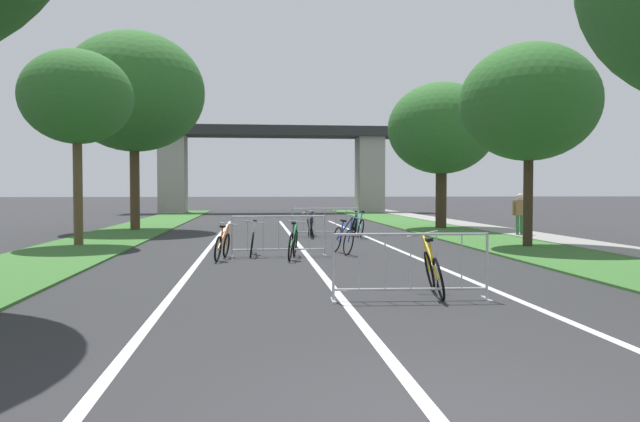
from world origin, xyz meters
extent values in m
cube|color=#386B2D|center=(-6.40, 20.74, 0.03)|extent=(2.99, 50.70, 0.05)
cube|color=#386B2D|center=(6.40, 20.74, 0.03)|extent=(2.99, 50.70, 0.05)
cube|color=gray|center=(8.74, 20.74, 0.04)|extent=(1.69, 50.70, 0.08)
cube|color=silver|center=(0.00, 14.67, 0.00)|extent=(0.14, 29.33, 0.01)
cube|color=silver|center=(2.70, 14.67, 0.00)|extent=(0.14, 29.33, 0.01)
cube|color=silver|center=(-2.70, 14.67, 0.00)|extent=(0.14, 29.33, 0.01)
cube|color=#2D2D30|center=(0.00, 41.90, 6.07)|extent=(22.47, 3.09, 0.73)
cube|color=#9E9B93|center=(-7.36, 41.90, 2.85)|extent=(1.91, 2.40, 5.71)
cube|color=#9E9B93|center=(7.36, 41.90, 2.85)|extent=(1.91, 2.40, 5.71)
cylinder|color=brown|center=(-6.69, 15.03, 1.64)|extent=(0.28, 0.28, 3.27)
ellipsoid|color=#2D6628|center=(-6.69, 15.03, 4.52)|extent=(3.33, 3.33, 2.83)
cylinder|color=#4C3823|center=(-6.36, 22.14, 1.80)|extent=(0.39, 0.39, 3.61)
ellipsoid|color=#2D6628|center=(-6.36, 22.14, 5.80)|extent=(5.85, 5.85, 4.97)
cylinder|color=#3D2D1E|center=(6.70, 13.16, 1.39)|extent=(0.28, 0.28, 2.77)
ellipsoid|color=#2D6628|center=(6.70, 13.16, 4.30)|extent=(4.06, 4.06, 3.45)
cylinder|color=#3D2D1E|center=(6.77, 21.91, 1.32)|extent=(0.48, 0.48, 2.65)
ellipsoid|color=#2D6628|center=(6.77, 21.91, 4.40)|extent=(4.68, 4.68, 3.98)
cylinder|color=#ADADB2|center=(-0.16, 5.04, 0.53)|extent=(0.04, 0.04, 1.05)
cube|color=#ADADB2|center=(-0.16, 5.04, 0.01)|extent=(0.08, 0.44, 0.03)
cylinder|color=#ADADB2|center=(2.23, 4.92, 0.53)|extent=(0.04, 0.04, 1.05)
cube|color=#ADADB2|center=(2.23, 4.92, 0.01)|extent=(0.08, 0.44, 0.03)
cylinder|color=#ADADB2|center=(1.03, 4.98, 1.03)|extent=(2.39, 0.17, 0.04)
cylinder|color=#ADADB2|center=(1.03, 4.98, 0.18)|extent=(2.39, 0.17, 0.04)
cylinder|color=#ADADB2|center=(0.24, 5.02, 0.61)|extent=(0.02, 0.02, 0.87)
cylinder|color=#ADADB2|center=(0.64, 5.00, 0.61)|extent=(0.02, 0.02, 0.87)
cylinder|color=#ADADB2|center=(1.03, 4.98, 0.61)|extent=(0.02, 0.02, 0.87)
cylinder|color=#ADADB2|center=(1.43, 4.96, 0.61)|extent=(0.02, 0.02, 0.87)
cylinder|color=#ADADB2|center=(1.83, 4.94, 0.61)|extent=(0.02, 0.02, 0.87)
cylinder|color=#ADADB2|center=(-1.94, 11.50, 0.53)|extent=(0.04, 0.04, 1.05)
cube|color=#ADADB2|center=(-1.94, 11.50, 0.01)|extent=(0.07, 0.44, 0.03)
cylinder|color=#ADADB2|center=(0.45, 11.55, 0.53)|extent=(0.04, 0.04, 1.05)
cube|color=#ADADB2|center=(0.45, 11.55, 0.01)|extent=(0.07, 0.44, 0.03)
cylinder|color=#ADADB2|center=(-0.75, 11.53, 1.03)|extent=(2.39, 0.09, 0.04)
cylinder|color=#ADADB2|center=(-0.75, 11.53, 0.18)|extent=(2.39, 0.09, 0.04)
cylinder|color=#ADADB2|center=(-1.54, 11.51, 0.61)|extent=(0.02, 0.02, 0.87)
cylinder|color=#ADADB2|center=(-1.14, 11.52, 0.61)|extent=(0.02, 0.02, 0.87)
cylinder|color=#ADADB2|center=(-0.75, 11.53, 0.61)|extent=(0.02, 0.02, 0.87)
cylinder|color=#ADADB2|center=(-0.35, 11.53, 0.61)|extent=(0.02, 0.02, 0.87)
cylinder|color=#ADADB2|center=(0.05, 11.54, 0.61)|extent=(0.02, 0.02, 0.87)
cylinder|color=#ADADB2|center=(0.00, 18.09, 0.53)|extent=(0.04, 0.04, 1.05)
cube|color=#ADADB2|center=(0.00, 18.09, 0.01)|extent=(0.07, 0.44, 0.03)
cylinder|color=#ADADB2|center=(2.40, 18.05, 0.53)|extent=(0.04, 0.04, 1.05)
cube|color=#ADADB2|center=(2.40, 18.05, 0.01)|extent=(0.07, 0.44, 0.03)
cylinder|color=#ADADB2|center=(1.20, 18.07, 1.03)|extent=(2.39, 0.07, 0.04)
cylinder|color=#ADADB2|center=(1.20, 18.07, 0.18)|extent=(2.39, 0.07, 0.04)
cylinder|color=#ADADB2|center=(0.40, 18.08, 0.61)|extent=(0.02, 0.02, 0.87)
cylinder|color=#ADADB2|center=(0.80, 18.07, 0.61)|extent=(0.02, 0.02, 0.87)
cylinder|color=#ADADB2|center=(1.20, 18.07, 0.61)|extent=(0.02, 0.02, 0.87)
cylinder|color=#ADADB2|center=(1.60, 18.06, 0.61)|extent=(0.02, 0.02, 0.87)
cylinder|color=#ADADB2|center=(2.00, 18.06, 0.61)|extent=(0.02, 0.02, 0.87)
torus|color=black|center=(0.64, 18.21, 0.34)|extent=(0.20, 0.69, 0.68)
torus|color=black|center=(0.62, 17.20, 0.34)|extent=(0.20, 0.69, 0.68)
cylinder|color=#B7B7BC|center=(0.57, 17.73, 0.63)|extent=(0.19, 0.98, 0.62)
cylinder|color=#B7B7BC|center=(0.58, 17.92, 0.60)|extent=(0.18, 0.12, 0.62)
cylinder|color=#B7B7BC|center=(0.64, 18.05, 0.32)|extent=(0.03, 0.33, 0.08)
cylinder|color=#B7B7BC|center=(0.56, 17.23, 0.63)|extent=(0.17, 0.09, 0.59)
cube|color=black|center=(0.52, 17.96, 0.91)|extent=(0.11, 0.24, 0.07)
cylinder|color=#99999E|center=(0.49, 17.26, 0.93)|extent=(0.42, 0.04, 0.12)
torus|color=black|center=(0.80, 19.04, 0.34)|extent=(0.22, 0.70, 0.69)
torus|color=black|center=(0.65, 18.09, 0.34)|extent=(0.22, 0.70, 0.69)
cylinder|color=#662884|center=(0.76, 18.58, 0.64)|extent=(0.11, 0.94, 0.62)
cylinder|color=#662884|center=(0.78, 18.76, 0.60)|extent=(0.13, 0.11, 0.62)
cylinder|color=#662884|center=(0.77, 18.89, 0.32)|extent=(0.08, 0.31, 0.08)
cylinder|color=#662884|center=(0.69, 18.10, 0.64)|extent=(0.12, 0.08, 0.59)
cube|color=black|center=(0.83, 18.79, 0.91)|extent=(0.14, 0.25, 0.06)
cylinder|color=#99999E|center=(0.72, 18.12, 0.93)|extent=(0.45, 0.10, 0.08)
torus|color=black|center=(0.89, 12.47, 0.35)|extent=(0.30, 0.72, 0.69)
torus|color=black|center=(1.06, 11.52, 0.35)|extent=(0.30, 0.72, 0.69)
cylinder|color=#1E389E|center=(1.04, 12.03, 0.68)|extent=(0.34, 0.91, 0.69)
cylinder|color=#1E389E|center=(0.99, 12.20, 0.59)|extent=(0.15, 0.14, 0.58)
cylinder|color=#1E389E|center=(0.91, 12.31, 0.32)|extent=(0.07, 0.31, 0.08)
cylinder|color=#1E389E|center=(1.13, 11.55, 0.68)|extent=(0.16, 0.12, 0.66)
cube|color=black|center=(1.04, 12.25, 0.87)|extent=(0.15, 0.26, 0.07)
cylinder|color=#99999E|center=(1.19, 11.59, 1.00)|extent=(0.47, 0.11, 0.12)
torus|color=black|center=(-1.42, 12.41, 0.32)|extent=(0.13, 0.65, 0.64)
torus|color=black|center=(-1.43, 11.37, 0.32)|extent=(0.13, 0.65, 0.64)
cylinder|color=silver|center=(-1.39, 11.91, 0.61)|extent=(0.10, 1.01, 0.60)
cylinder|color=silver|center=(-1.39, 12.11, 0.58)|extent=(0.13, 0.12, 0.62)
cylinder|color=silver|center=(-1.42, 12.24, 0.30)|extent=(0.04, 0.34, 0.08)
cylinder|color=silver|center=(-1.39, 11.40, 0.61)|extent=(0.12, 0.09, 0.57)
cube|color=black|center=(-1.35, 12.15, 0.88)|extent=(0.11, 0.24, 0.06)
cylinder|color=#99999E|center=(-1.36, 11.42, 0.89)|extent=(0.53, 0.03, 0.09)
torus|color=black|center=(2.43, 19.06, 0.34)|extent=(0.20, 0.68, 0.67)
torus|color=black|center=(2.34, 18.08, 0.34)|extent=(0.20, 0.68, 0.67)
cylinder|color=black|center=(2.43, 18.59, 0.59)|extent=(0.06, 0.95, 0.55)
cylinder|color=black|center=(2.44, 18.78, 0.59)|extent=(0.14, 0.11, 0.61)
cylinder|color=black|center=(2.42, 18.90, 0.31)|extent=(0.06, 0.32, 0.08)
cylinder|color=black|center=(2.38, 18.10, 0.59)|extent=(0.12, 0.09, 0.52)
cube|color=black|center=(2.49, 18.81, 0.89)|extent=(0.13, 0.25, 0.06)
cylinder|color=#99999E|center=(2.42, 18.13, 0.85)|extent=(0.56, 0.08, 0.10)
torus|color=black|center=(1.46, 4.91, 0.34)|extent=(0.27, 0.70, 0.67)
torus|color=black|center=(1.59, 5.87, 0.34)|extent=(0.27, 0.70, 0.67)
cylinder|color=gold|center=(1.46, 5.37, 0.65)|extent=(0.04, 0.96, 0.66)
cylinder|color=gold|center=(1.44, 5.19, 0.61)|extent=(0.18, 0.10, 0.65)
cylinder|color=gold|center=(1.48, 5.06, 0.31)|extent=(0.08, 0.32, 0.08)
cylinder|color=gold|center=(1.53, 5.86, 0.65)|extent=(0.17, 0.07, 0.63)
cube|color=black|center=(1.37, 5.17, 0.93)|extent=(0.14, 0.25, 0.07)
cylinder|color=#99999E|center=(1.46, 5.84, 0.97)|extent=(0.51, 0.10, 0.13)
torus|color=black|center=(2.35, 17.00, 0.34)|extent=(0.23, 0.70, 0.68)
torus|color=black|center=(2.28, 18.07, 0.34)|extent=(0.23, 0.70, 0.68)
cylinder|color=#197A7F|center=(2.38, 17.51, 0.64)|extent=(0.11, 1.06, 0.62)
cylinder|color=#197A7F|center=(2.39, 17.31, 0.62)|extent=(0.19, 0.11, 0.66)
cylinder|color=#197A7F|center=(2.33, 17.17, 0.32)|extent=(0.06, 0.35, 0.08)
cylinder|color=#197A7F|center=(2.35, 18.05, 0.64)|extent=(0.17, 0.08, 0.59)
cube|color=black|center=(2.46, 17.27, 0.94)|extent=(0.12, 0.25, 0.07)
cylinder|color=#99999E|center=(2.41, 18.03, 0.93)|extent=(0.52, 0.06, 0.14)
torus|color=black|center=(-2.23, 10.45, 0.31)|extent=(0.22, 0.63, 0.62)
torus|color=black|center=(-2.08, 11.41, 0.31)|extent=(0.22, 0.63, 0.62)
cylinder|color=orange|center=(-2.12, 10.90, 0.58)|extent=(0.26, 0.93, 0.58)
cylinder|color=orange|center=(-2.16, 10.72, 0.55)|extent=(0.11, 0.13, 0.57)
cylinder|color=orange|center=(-2.21, 10.60, 0.29)|extent=(0.07, 0.32, 0.07)
cylinder|color=orange|center=(-2.05, 11.38, 0.58)|extent=(0.10, 0.10, 0.55)
cube|color=black|center=(-2.13, 10.68, 0.83)|extent=(0.14, 0.25, 0.06)
cylinder|color=#99999E|center=(-2.02, 11.35, 0.86)|extent=(0.44, 0.10, 0.08)
torus|color=black|center=(-0.50, 10.42, 0.35)|extent=(0.22, 0.70, 0.69)
torus|color=black|center=(-0.32, 11.48, 0.35)|extent=(0.22, 0.70, 0.69)
cylinder|color=#1E7238|center=(-0.39, 10.92, 0.62)|extent=(0.27, 1.03, 0.59)
cylinder|color=#1E7238|center=(-0.43, 10.72, 0.60)|extent=(0.09, 0.13, 0.61)
cylinder|color=#1E7238|center=(-0.48, 10.59, 0.32)|extent=(0.08, 0.35, 0.08)
cylinder|color=#1E7238|center=(-0.30, 11.45, 0.62)|extent=(0.09, 0.10, 0.56)
cube|color=black|center=(-0.41, 10.67, 0.90)|extent=(0.14, 0.25, 0.06)
cylinder|color=#99999E|center=(-0.28, 11.42, 0.90)|extent=(0.47, 0.11, 0.07)
cylinder|color=#33723F|center=(8.36, 17.25, 0.39)|extent=(0.11, 0.11, 0.78)
cylinder|color=#33723F|center=(8.19, 17.24, 0.39)|extent=(0.11, 0.11, 0.78)
cube|color=olive|center=(8.28, 17.24, 1.06)|extent=(0.45, 0.30, 0.56)
cylinder|color=olive|center=(8.52, 17.27, 1.03)|extent=(0.09, 0.09, 0.50)
cylinder|color=olive|center=(8.04, 17.22, 1.03)|extent=(0.09, 0.09, 0.50)
sphere|color=beige|center=(8.28, 17.24, 1.48)|extent=(0.21, 0.21, 0.21)
camera|label=1|loc=(-1.35, -4.23, 1.71)|focal=34.43mm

